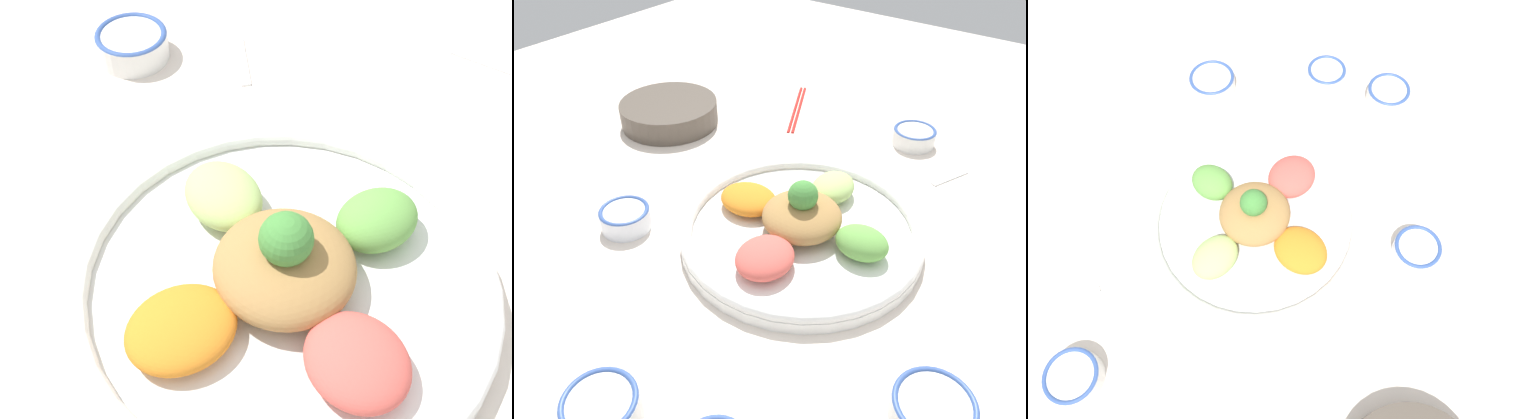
{
  "view_description": "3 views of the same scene",
  "coord_description": "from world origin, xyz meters",
  "views": [
    {
      "loc": [
        -0.29,
        0.22,
        0.58
      ],
      "look_at": [
        0.06,
        0.02,
        0.08
      ],
      "focal_mm": 50.0,
      "sensor_mm": 36.0,
      "label": 1
    },
    {
      "loc": [
        -0.52,
        -0.32,
        0.56
      ],
      "look_at": [
        -0.02,
        0.05,
        0.06
      ],
      "focal_mm": 35.0,
      "sensor_mm": 36.0,
      "label": 2
    },
    {
      "loc": [
        0.28,
        0.33,
        0.86
      ],
      "look_at": [
        -0.02,
        0.05,
        0.06
      ],
      "focal_mm": 35.0,
      "sensor_mm": 36.0,
      "label": 3
    }
  ],
  "objects": [
    {
      "name": "serving_spoon_main",
      "position": [
        0.38,
        -0.14,
        0.0
      ],
      "size": [
        0.14,
        0.08,
        0.01
      ],
      "rotation": [
        0.0,
        0.0,
        2.75
      ],
      "color": "white",
      "rests_on": "ground_plane"
    },
    {
      "name": "rice_bowl_plain",
      "position": [
        -0.39,
        0.02,
        0.02
      ],
      "size": [
        0.09,
        0.09,
        0.04
      ],
      "color": "white",
      "rests_on": "ground_plane"
    },
    {
      "name": "sauce_bowl_red",
      "position": [
        -0.16,
        -0.29,
        0.02
      ],
      "size": [
        0.1,
        0.1,
        0.04
      ],
      "color": "white",
      "rests_on": "ground_plane"
    },
    {
      "name": "sauce_bowl_dark",
      "position": [
        0.42,
        -0.01,
        0.02
      ],
      "size": [
        0.09,
        0.09,
        0.04
      ],
      "color": "white",
      "rests_on": "ground_plane"
    },
    {
      "name": "salad_platter",
      "position": [
        0.01,
        0.02,
        0.02
      ],
      "size": [
        0.4,
        0.4,
        0.11
      ],
      "color": "white",
      "rests_on": "ground_plane"
    },
    {
      "name": "serving_spoon_extra",
      "position": [
        0.15,
        -0.41,
        0.0
      ],
      "size": [
        0.13,
        0.08,
        0.01
      ],
      "rotation": [
        0.0,
        0.0,
        0.49
      ],
      "color": "white",
      "rests_on": "ground_plane"
    },
    {
      "name": "sauce_bowl_far",
      "position": [
        -0.14,
        0.27,
        0.02
      ],
      "size": [
        0.09,
        0.09,
        0.04
      ],
      "color": "white",
      "rests_on": "ground_plane"
    },
    {
      "name": "rice_bowl_blue",
      "position": [
        -0.35,
        -0.12,
        0.02
      ],
      "size": [
        0.08,
        0.08,
        0.03
      ],
      "color": "white",
      "rests_on": "ground_plane"
    },
    {
      "name": "ground_plane",
      "position": [
        0.0,
        0.0,
        0.0
      ],
      "size": [
        2.4,
        2.4,
        0.0
      ],
      "primitive_type": "plane",
      "color": "silver"
    }
  ]
}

